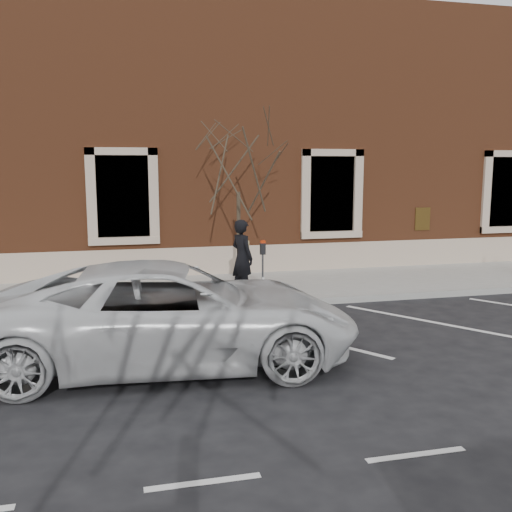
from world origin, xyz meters
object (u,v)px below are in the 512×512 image
object	(u,v)px
man	(242,258)
sapling	(238,165)
parking_meter	(263,258)
white_truck	(172,314)

from	to	relation	value
man	sapling	bearing A→B (deg)	-34.09
parking_meter	sapling	bearing A→B (deg)	84.06
parking_meter	white_truck	size ratio (longest dim) A/B	0.23
white_truck	parking_meter	bearing A→B (deg)	-29.17
man	white_truck	world-z (taller)	man
parking_meter	sapling	distance (m)	2.56
parking_meter	white_truck	distance (m)	4.37
parking_meter	white_truck	world-z (taller)	white_truck
sapling	parking_meter	bearing A→B (deg)	-78.73
man	parking_meter	bearing A→B (deg)	-161.29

